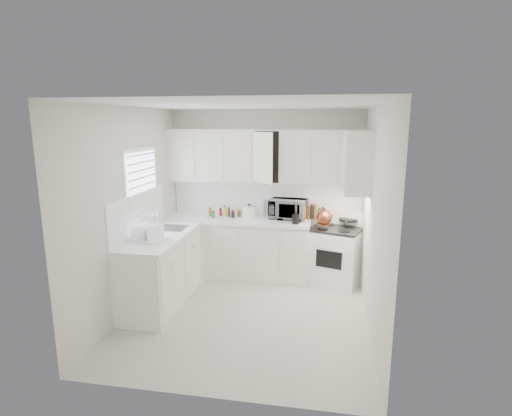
% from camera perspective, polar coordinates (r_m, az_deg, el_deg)
% --- Properties ---
extents(floor, '(3.20, 3.20, 0.00)m').
position_cam_1_polar(floor, '(5.31, -1.34, -14.89)').
color(floor, beige).
rests_on(floor, ground).
extents(ceiling, '(3.20, 3.20, 0.00)m').
position_cam_1_polar(ceiling, '(4.74, -1.50, 14.37)').
color(ceiling, white).
rests_on(ceiling, ground).
extents(wall_back, '(3.00, 0.00, 3.00)m').
position_cam_1_polar(wall_back, '(6.41, 1.38, 2.08)').
color(wall_back, silver).
rests_on(wall_back, ground).
extents(wall_front, '(3.00, 0.00, 3.00)m').
position_cam_1_polar(wall_front, '(3.37, -6.78, -7.19)').
color(wall_front, silver).
rests_on(wall_front, ground).
extents(wall_left, '(0.00, 3.20, 3.20)m').
position_cam_1_polar(wall_left, '(5.36, -17.34, -0.44)').
color(wall_left, silver).
rests_on(wall_left, ground).
extents(wall_right, '(0.00, 3.20, 3.20)m').
position_cam_1_polar(wall_right, '(4.81, 16.40, -1.76)').
color(wall_right, silver).
rests_on(wall_right, ground).
extents(window_blinds, '(0.06, 0.96, 1.06)m').
position_cam_1_polar(window_blinds, '(5.61, -15.71, 2.80)').
color(window_blinds, white).
rests_on(window_blinds, wall_left).
extents(lower_cabinets_back, '(2.22, 0.60, 0.90)m').
position_cam_1_polar(lower_cabinets_back, '(6.40, -2.53, -5.79)').
color(lower_cabinets_back, silver).
rests_on(lower_cabinets_back, floor).
extents(lower_cabinets_left, '(0.60, 1.60, 0.90)m').
position_cam_1_polar(lower_cabinets_left, '(5.64, -13.13, -8.58)').
color(lower_cabinets_left, silver).
rests_on(lower_cabinets_left, floor).
extents(countertop_back, '(2.24, 0.64, 0.05)m').
position_cam_1_polar(countertop_back, '(6.26, -2.59, -1.68)').
color(countertop_back, silver).
rests_on(countertop_back, lower_cabinets_back).
extents(countertop_left, '(0.64, 1.62, 0.05)m').
position_cam_1_polar(countertop_left, '(5.49, -13.27, -3.94)').
color(countertop_left, silver).
rests_on(countertop_left, lower_cabinets_left).
extents(backsplash_back, '(2.98, 0.02, 0.55)m').
position_cam_1_polar(backsplash_back, '(6.42, 1.37, 1.41)').
color(backsplash_back, white).
rests_on(backsplash_back, wall_back).
extents(backsplash_left, '(0.02, 1.60, 0.55)m').
position_cam_1_polar(backsplash_left, '(5.55, -16.27, -0.76)').
color(backsplash_left, white).
rests_on(backsplash_left, wall_left).
extents(upper_cabinets_back, '(3.00, 0.33, 0.80)m').
position_cam_1_polar(upper_cabinets_back, '(6.22, 1.17, 3.64)').
color(upper_cabinets_back, silver).
rests_on(upper_cabinets_back, wall_back).
extents(upper_cabinets_right, '(0.33, 0.90, 0.80)m').
position_cam_1_polar(upper_cabinets_right, '(5.56, 13.92, 2.28)').
color(upper_cabinets_right, silver).
rests_on(upper_cabinets_right, wall_right).
extents(sink, '(0.42, 0.38, 0.30)m').
position_cam_1_polar(sink, '(5.77, -11.99, -1.63)').
color(sink, gray).
rests_on(sink, countertop_left).
extents(stove, '(0.86, 0.78, 1.10)m').
position_cam_1_polar(stove, '(6.22, 11.13, -5.57)').
color(stove, white).
rests_on(stove, floor).
extents(tea_kettle, '(0.32, 0.29, 0.26)m').
position_cam_1_polar(tea_kettle, '(5.93, 9.62, -1.19)').
color(tea_kettle, maroon).
rests_on(tea_kettle, stove).
extents(frying_pan, '(0.37, 0.52, 0.04)m').
position_cam_1_polar(frying_pan, '(6.27, 12.91, -1.55)').
color(frying_pan, black).
rests_on(frying_pan, stove).
extents(microwave, '(0.58, 0.37, 0.37)m').
position_cam_1_polar(microwave, '(6.20, 4.54, 0.15)').
color(microwave, gray).
rests_on(microwave, countertop_back).
extents(rice_cooker, '(0.24, 0.24, 0.22)m').
position_cam_1_polar(rice_cooker, '(6.28, -0.97, -0.35)').
color(rice_cooker, white).
rests_on(rice_cooker, countertop_back).
extents(paper_towel, '(0.12, 0.12, 0.27)m').
position_cam_1_polar(paper_towel, '(6.38, 0.82, 0.07)').
color(paper_towel, white).
rests_on(paper_towel, countertop_back).
extents(utensil_crock, '(0.12, 0.12, 0.35)m').
position_cam_1_polar(utensil_crock, '(5.89, 5.65, -0.62)').
color(utensil_crock, black).
rests_on(utensil_crock, countertop_back).
extents(dish_rack, '(0.50, 0.43, 0.23)m').
position_cam_1_polar(dish_rack, '(5.24, -15.12, -3.22)').
color(dish_rack, white).
rests_on(dish_rack, countertop_left).
extents(spice_left_0, '(0.06, 0.06, 0.13)m').
position_cam_1_polar(spice_left_0, '(6.47, -6.33, -0.46)').
color(spice_left_0, brown).
rests_on(spice_left_0, countertop_back).
extents(spice_left_1, '(0.06, 0.06, 0.13)m').
position_cam_1_polar(spice_left_1, '(6.37, -5.91, -0.66)').
color(spice_left_1, '#297D36').
rests_on(spice_left_1, countertop_back).
extents(spice_left_2, '(0.06, 0.06, 0.13)m').
position_cam_1_polar(spice_left_2, '(6.43, -5.05, -0.51)').
color(spice_left_2, '#AE173B').
rests_on(spice_left_2, countertop_back).
extents(spice_left_3, '(0.06, 0.06, 0.13)m').
position_cam_1_polar(spice_left_3, '(6.33, -4.60, -0.71)').
color(spice_left_3, yellow).
rests_on(spice_left_3, countertop_back).
extents(spice_left_4, '(0.06, 0.06, 0.13)m').
position_cam_1_polar(spice_left_4, '(6.40, -3.75, -0.56)').
color(spice_left_4, '#542818').
rests_on(spice_left_4, countertop_back).
extents(spice_left_5, '(0.06, 0.06, 0.13)m').
position_cam_1_polar(spice_left_5, '(6.30, -3.28, -0.76)').
color(spice_left_5, black).
rests_on(spice_left_5, countertop_back).
extents(spice_left_6, '(0.06, 0.06, 0.13)m').
position_cam_1_polar(spice_left_6, '(6.37, -2.43, -0.61)').
color(spice_left_6, brown).
rests_on(spice_left_6, countertop_back).
extents(spice_left_7, '(0.06, 0.06, 0.13)m').
position_cam_1_polar(spice_left_7, '(6.26, -1.94, -0.82)').
color(spice_left_7, '#297D36').
rests_on(spice_left_7, countertop_back).
extents(sauce_right_0, '(0.06, 0.06, 0.19)m').
position_cam_1_polar(sauce_right_0, '(6.27, 6.43, -0.60)').
color(sauce_right_0, '#AE173B').
rests_on(sauce_right_0, countertop_back).
extents(sauce_right_1, '(0.06, 0.06, 0.19)m').
position_cam_1_polar(sauce_right_1, '(6.21, 6.90, -0.74)').
color(sauce_right_1, yellow).
rests_on(sauce_right_1, countertop_back).
extents(sauce_right_2, '(0.06, 0.06, 0.19)m').
position_cam_1_polar(sauce_right_2, '(6.26, 7.44, -0.64)').
color(sauce_right_2, '#542818').
rests_on(sauce_right_2, countertop_back).
extents(sauce_right_3, '(0.06, 0.06, 0.19)m').
position_cam_1_polar(sauce_right_3, '(6.20, 7.92, -0.77)').
color(sauce_right_3, black).
rests_on(sauce_right_3, countertop_back).
extents(sauce_right_4, '(0.06, 0.06, 0.19)m').
position_cam_1_polar(sauce_right_4, '(6.26, 8.44, -0.67)').
color(sauce_right_4, brown).
rests_on(sauce_right_4, countertop_back).
extents(sauce_right_5, '(0.06, 0.06, 0.19)m').
position_cam_1_polar(sauce_right_5, '(6.20, 8.93, -0.81)').
color(sauce_right_5, '#297D36').
rests_on(sauce_right_5, countertop_back).
extents(sauce_right_6, '(0.06, 0.06, 0.19)m').
position_cam_1_polar(sauce_right_6, '(6.26, 9.45, -0.71)').
color(sauce_right_6, '#AE173B').
rests_on(sauce_right_6, countertop_back).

